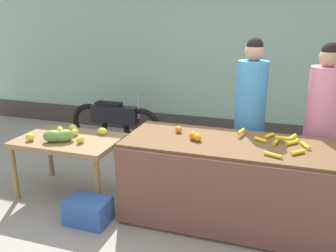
% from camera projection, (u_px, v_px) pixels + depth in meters
% --- Properties ---
extents(ground_plane, '(24.00, 24.00, 0.00)m').
position_uv_depth(ground_plane, '(195.00, 213.00, 3.83)').
color(ground_plane, gray).
extents(market_wall_back, '(9.99, 0.23, 3.45)m').
position_uv_depth(market_wall_back, '(236.00, 39.00, 5.70)').
color(market_wall_back, '#8CB299').
rests_on(market_wall_back, ground).
extents(fruit_stall_counter, '(2.25, 0.87, 0.87)m').
position_uv_depth(fruit_stall_counter, '(235.00, 183.00, 3.56)').
color(fruit_stall_counter, brown).
rests_on(fruit_stall_counter, ground).
extents(side_table_wooden, '(1.18, 0.77, 0.70)m').
position_uv_depth(side_table_wooden, '(69.00, 145.00, 4.09)').
color(side_table_wooden, olive).
rests_on(side_table_wooden, ground).
extents(banana_bunch_pile, '(0.70, 0.65, 0.07)m').
position_uv_depth(banana_bunch_pile, '(280.00, 142.00, 3.39)').
color(banana_bunch_pile, yellow).
rests_on(banana_bunch_pile, fruit_stall_counter).
extents(orange_pile, '(0.33, 0.28, 0.09)m').
position_uv_depth(orange_pile, '(192.00, 135.00, 3.54)').
color(orange_pile, orange).
rests_on(orange_pile, fruit_stall_counter).
extents(mango_papaya_pile, '(0.80, 0.59, 0.14)m').
position_uv_depth(mango_papaya_pile, '(63.00, 135.00, 3.99)').
color(mango_papaya_pile, '#DDDA44').
rests_on(mango_papaya_pile, side_table_wooden).
extents(vendor_woman_blue_shirt, '(0.34, 0.34, 1.84)m').
position_uv_depth(vendor_woman_blue_shirt, '(250.00, 119.00, 4.02)').
color(vendor_woman_blue_shirt, '#33333D').
rests_on(vendor_woman_blue_shirt, ground).
extents(vendor_woman_pink_shirt, '(0.34, 0.34, 1.81)m').
position_uv_depth(vendor_woman_pink_shirt, '(320.00, 126.00, 3.82)').
color(vendor_woman_pink_shirt, '#33333D').
rests_on(vendor_woman_pink_shirt, ground).
extents(parked_motorcycle, '(1.60, 0.18, 0.88)m').
position_uv_depth(parked_motorcycle, '(115.00, 120.00, 5.81)').
color(parked_motorcycle, black).
rests_on(parked_motorcycle, ground).
extents(produce_crate, '(0.44, 0.32, 0.26)m').
position_uv_depth(produce_crate, '(88.00, 211.00, 3.63)').
color(produce_crate, '#3359A5').
rests_on(produce_crate, ground).
extents(produce_sack, '(0.43, 0.46, 0.59)m').
position_uv_depth(produce_sack, '(159.00, 156.00, 4.62)').
color(produce_sack, maroon).
rests_on(produce_sack, ground).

